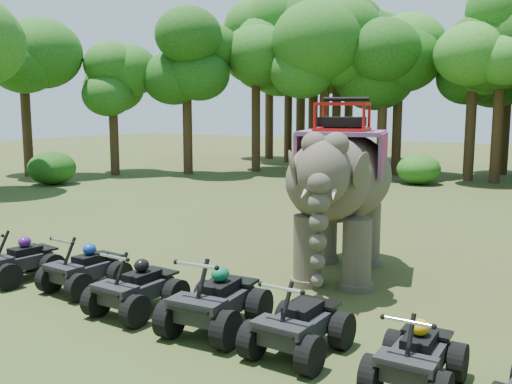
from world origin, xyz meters
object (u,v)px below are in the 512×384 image
at_px(atv_2, 136,281).
at_px(atv_5, 417,347).
at_px(atv_0, 19,254).
at_px(atv_1, 85,262).
at_px(atv_3, 216,292).
at_px(elephant, 341,188).
at_px(atv_4, 299,315).

height_order(atv_2, atv_5, atv_2).
xyz_separation_m(atv_0, atv_1, (1.81, 0.33, 0.01)).
xyz_separation_m(atv_1, atv_5, (7.26, -0.32, -0.03)).
xyz_separation_m(atv_0, atv_3, (5.51, 0.09, 0.09)).
relative_size(atv_0, atv_5, 1.03).
xyz_separation_m(elephant, atv_3, (-0.31, -4.31, -1.35)).
distance_m(elephant, atv_4, 4.75).
bearing_deg(elephant, atv_3, -110.35).
height_order(atv_1, atv_3, atv_3).
relative_size(atv_4, atv_5, 1.08).
height_order(elephant, atv_0, elephant).
distance_m(atv_2, atv_4, 3.45).
bearing_deg(atv_0, atv_2, 5.05).
bearing_deg(atv_5, atv_3, 175.68).
bearing_deg(atv_3, elephant, 79.33).
bearing_deg(atv_2, elephant, 64.37).
xyz_separation_m(elephant, atv_1, (-4.00, -4.08, -1.43)).
bearing_deg(atv_0, elephant, 42.74).
bearing_deg(atv_3, atv_4, -7.19).
height_order(elephant, atv_1, elephant).
distance_m(atv_1, atv_5, 7.27).
distance_m(atv_0, atv_4, 7.17).
bearing_deg(elephant, atv_4, -88.89).
xyz_separation_m(atv_0, atv_5, (9.07, 0.01, -0.02)).
distance_m(atv_0, atv_5, 9.07).
distance_m(atv_1, atv_4, 5.36).
relative_size(elephant, atv_0, 3.00).
bearing_deg(atv_0, atv_3, 6.57).
height_order(atv_3, atv_5, atv_3).
distance_m(atv_3, atv_5, 3.57).
xyz_separation_m(atv_2, atv_3, (1.79, 0.13, 0.06)).
xyz_separation_m(elephant, atv_4, (1.35, -4.33, -1.41)).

